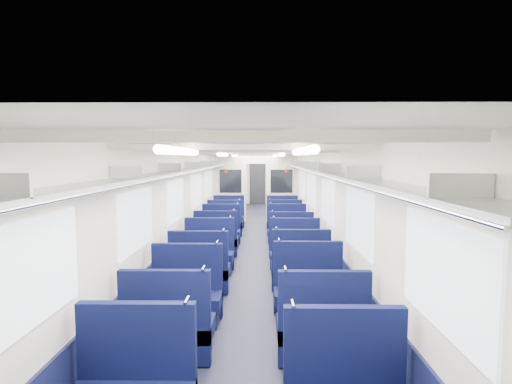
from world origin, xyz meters
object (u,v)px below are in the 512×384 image
(seat_12, at_px, (216,241))
(seat_19, at_px, (282,219))
(end_door, at_px, (257,183))
(seat_11, at_px, (295,256))
(seat_15, at_px, (287,233))
(seat_17, at_px, (284,224))
(seat_5, at_px, (322,332))
(seat_6, at_px, (186,298))
(seat_7, at_px, (309,294))
(seat_16, at_px, (225,225))
(seat_4, at_px, (168,331))
(seat_13, at_px, (291,243))
(seat_10, at_px, (209,255))
(seat_8, at_px, (200,272))
(seat_14, at_px, (221,233))
(bulkhead, at_px, (256,186))
(seat_9, at_px, (300,270))
(seat_18, at_px, (228,219))

(seat_12, height_order, seat_19, same)
(seat_12, bearing_deg, end_door, 85.38)
(seat_11, bearing_deg, seat_12, 142.14)
(seat_15, distance_m, seat_17, 1.25)
(seat_5, bearing_deg, seat_12, 109.74)
(seat_6, relative_size, seat_19, 1.00)
(seat_7, bearing_deg, seat_15, 90.00)
(seat_12, distance_m, seat_15, 1.98)
(seat_17, bearing_deg, seat_16, -176.85)
(seat_4, xyz_separation_m, seat_13, (1.66, 4.46, 0.00))
(seat_4, bearing_deg, seat_19, 78.17)
(seat_13, xyz_separation_m, seat_15, (0.00, 1.23, 0.00))
(seat_10, bearing_deg, seat_17, 65.30)
(seat_5, relative_size, seat_12, 1.00)
(seat_15, bearing_deg, seat_19, 90.00)
(seat_13, bearing_deg, seat_8, -126.30)
(seat_7, distance_m, seat_14, 4.76)
(bulkhead, xyz_separation_m, seat_11, (0.83, -6.19, -0.90))
(seat_4, distance_m, seat_9, 2.88)
(seat_6, distance_m, seat_12, 3.61)
(seat_11, bearing_deg, seat_6, -125.60)
(seat_4, relative_size, seat_5, 1.00)
(seat_19, bearing_deg, seat_10, -109.88)
(seat_4, height_order, seat_17, same)
(seat_9, distance_m, seat_14, 3.68)
(seat_14, xyz_separation_m, seat_16, (0.00, 1.21, 0.00))
(seat_6, bearing_deg, seat_9, 39.12)
(seat_7, distance_m, seat_18, 6.99)
(bulkhead, xyz_separation_m, seat_19, (0.83, -1.59, -0.90))
(seat_5, distance_m, seat_16, 7.06)
(seat_15, height_order, seat_17, same)
(bulkhead, distance_m, seat_8, 7.41)
(seat_16, bearing_deg, seat_5, -76.40)
(seat_9, bearing_deg, seat_16, 110.27)
(seat_13, bearing_deg, seat_12, 174.73)
(seat_16, distance_m, seat_19, 1.98)
(seat_16, distance_m, seat_18, 1.12)
(seat_11, bearing_deg, seat_10, 179.68)
(seat_17, bearing_deg, seat_4, -103.44)
(seat_11, relative_size, seat_16, 1.00)
(seat_12, xyz_separation_m, seat_15, (1.66, 1.08, 0.00))
(seat_14, bearing_deg, seat_16, 90.00)
(seat_8, relative_size, seat_19, 1.00)
(seat_13, xyz_separation_m, seat_16, (-1.66, 2.39, 0.00))
(bulkhead, height_order, seat_13, bulkhead)
(seat_10, relative_size, seat_13, 1.00)
(seat_9, bearing_deg, bulkhead, 96.61)
(seat_12, xyz_separation_m, seat_13, (1.66, -0.15, 0.00))
(seat_5, distance_m, seat_7, 1.18)
(seat_14, xyz_separation_m, seat_17, (1.66, 1.31, 0.00))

